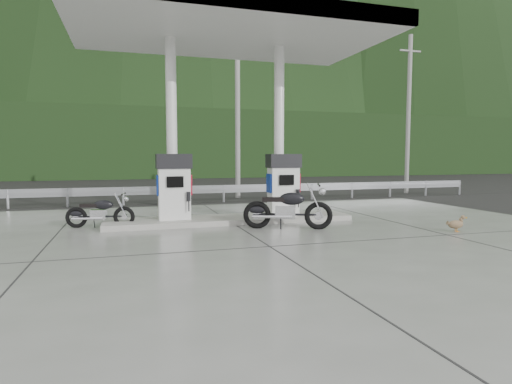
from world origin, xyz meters
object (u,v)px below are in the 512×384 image
object	(u,v)px
gas_pump_right	(283,185)
motorcycle_right	(288,209)
gas_pump_left	(174,187)
duck	(456,225)
motorcycle_left	(100,213)

from	to	relation	value
gas_pump_right	motorcycle_right	size ratio (longest dim) A/B	0.83
gas_pump_left	gas_pump_right	xyz separation A→B (m)	(3.20, 0.00, 0.00)
duck	gas_pump_left	bearing A→B (deg)	162.31
gas_pump_right	gas_pump_left	bearing A→B (deg)	180.00
gas_pump_left	motorcycle_left	size ratio (longest dim) A/B	1.08
motorcycle_left	duck	distance (m)	9.18
motorcycle_left	duck	world-z (taller)	motorcycle_left
motorcycle_right	duck	distance (m)	4.23
gas_pump_right	duck	xyz separation A→B (m)	(3.44, -3.15, -0.87)
gas_pump_left	duck	bearing A→B (deg)	-25.40
gas_pump_left	motorcycle_left	bearing A→B (deg)	176.51
gas_pump_right	duck	size ratio (longest dim) A/B	3.68
gas_pump_left	motorcycle_right	xyz separation A→B (m)	(2.75, -1.54, -0.54)
motorcycle_right	duck	world-z (taller)	motorcycle_right
duck	motorcycle_left	bearing A→B (deg)	166.84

